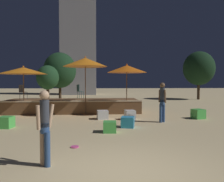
% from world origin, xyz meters
% --- Properties ---
extents(ground_plane, '(120.00, 120.00, 0.00)m').
position_xyz_m(ground_plane, '(0.00, 0.00, 0.00)').
color(ground_plane, '#D1B784').
extents(wooden_deck, '(8.43, 2.97, 0.82)m').
position_xyz_m(wooden_deck, '(-2.21, 9.70, 0.37)').
color(wooden_deck, brown).
rests_on(wooden_deck, ground).
extents(patio_umbrella_0, '(2.51, 2.51, 3.36)m').
position_xyz_m(patio_umbrella_0, '(-1.29, 8.19, 3.02)').
color(patio_umbrella_0, brown).
rests_on(patio_umbrella_0, ground).
extents(patio_umbrella_1, '(2.31, 2.31, 2.95)m').
position_xyz_m(patio_umbrella_1, '(1.11, 8.27, 2.65)').
color(patio_umbrella_1, brown).
rests_on(patio_umbrella_1, ground).
extents(patio_umbrella_2, '(2.66, 2.66, 2.82)m').
position_xyz_m(patio_umbrella_2, '(-4.83, 8.41, 2.54)').
color(patio_umbrella_2, brown).
rests_on(patio_umbrella_2, ground).
extents(cube_seat_0, '(0.66, 0.66, 0.49)m').
position_xyz_m(cube_seat_0, '(4.61, 6.53, 0.24)').
color(cube_seat_0, '#4CC651').
rests_on(cube_seat_0, ground).
extents(cube_seat_1, '(0.64, 0.64, 0.44)m').
position_xyz_m(cube_seat_1, '(0.68, 4.61, 0.22)').
color(cube_seat_1, '#2D9EDB').
rests_on(cube_seat_1, ground).
extents(cube_seat_2, '(0.59, 0.59, 0.47)m').
position_xyz_m(cube_seat_2, '(-4.35, 4.79, 0.24)').
color(cube_seat_2, '#4CC651').
rests_on(cube_seat_2, ground).
extents(cube_seat_3, '(0.60, 0.60, 0.44)m').
position_xyz_m(cube_seat_3, '(-0.33, 6.68, 0.22)').
color(cube_seat_3, white).
rests_on(cube_seat_3, ground).
extents(cube_seat_4, '(0.52, 0.52, 0.41)m').
position_xyz_m(cube_seat_4, '(-0.12, 3.76, 0.20)').
color(cube_seat_4, '#4CC651').
rests_on(cube_seat_4, ground).
extents(cube_seat_5, '(0.56, 0.56, 0.48)m').
position_xyz_m(cube_seat_5, '(1.03, 6.43, 0.24)').
color(cube_seat_5, white).
rests_on(cube_seat_5, ground).
extents(person_0, '(0.29, 0.45, 1.86)m').
position_xyz_m(person_0, '(2.44, 5.63, 1.04)').
color(person_0, '#2D4C7F').
rests_on(person_0, ground).
extents(person_1, '(0.37, 0.41, 1.71)m').
position_xyz_m(person_1, '(-1.75, 0.55, 0.92)').
color(person_1, tan).
rests_on(person_1, ground).
extents(bistro_chair_0, '(0.47, 0.46, 0.90)m').
position_xyz_m(bistro_chair_0, '(-1.81, 10.04, 1.37)').
color(bistro_chair_0, '#1E4C47').
rests_on(bistro_chair_0, wooden_deck).
extents(bistro_chair_1, '(0.46, 0.46, 0.90)m').
position_xyz_m(bistro_chair_1, '(-5.17, 9.18, 1.37)').
color(bistro_chair_1, '#47474C').
rests_on(bistro_chair_1, wooden_deck).
extents(frisbee_disc, '(0.23, 0.23, 0.03)m').
position_xyz_m(frisbee_disc, '(-1.23, 1.91, 0.02)').
color(frisbee_disc, '#E54C99').
rests_on(frisbee_disc, ground).
extents(background_tree_0, '(3.30, 3.30, 5.17)m').
position_xyz_m(background_tree_0, '(10.25, 18.51, 3.34)').
color(background_tree_0, '#3D2B1C').
rests_on(background_tree_0, ground).
extents(background_tree_1, '(3.39, 3.39, 4.98)m').
position_xyz_m(background_tree_1, '(-4.58, 18.91, 3.11)').
color(background_tree_1, '#3D2B1C').
rests_on(background_tree_1, ground).
extents(background_tree_2, '(2.13, 2.13, 3.50)m').
position_xyz_m(background_tree_2, '(-5.43, 17.03, 2.31)').
color(background_tree_2, '#3D2B1C').
rests_on(background_tree_2, ground).
extents(distant_building, '(5.16, 3.69, 14.64)m').
position_xyz_m(distant_building, '(-3.47, 28.94, 7.32)').
color(distant_building, gray).
rests_on(distant_building, ground).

